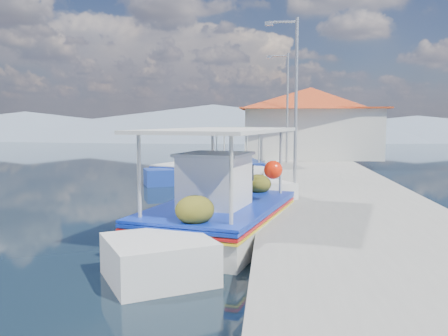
{
  "coord_description": "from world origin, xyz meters",
  "views": [
    {
      "loc": [
        3.69,
        -15.42,
        2.85
      ],
      "look_at": [
        2.2,
        -0.35,
        1.3
      ],
      "focal_mm": 37.73,
      "sensor_mm": 36.0,
      "label": 1
    }
  ],
  "objects": [
    {
      "name": "caique_green_canopy",
      "position": [
        1.97,
        8.74,
        0.41
      ],
      "size": [
        3.22,
        7.12,
        2.73
      ],
      "rotation": [
        0.0,
        0.0,
        -0.22
      ],
      "color": "silver",
      "rests_on": "ground"
    },
    {
      "name": "caique_blue_hull",
      "position": [
        -0.24,
        6.95,
        0.32
      ],
      "size": [
        3.59,
        6.15,
        1.18
      ],
      "rotation": [
        0.0,
        0.0,
        0.4
      ],
      "color": "#193698",
      "rests_on": "ground"
    },
    {
      "name": "harbor_building",
      "position": [
        6.2,
        15.0,
        2.78
      ],
      "size": [
        10.49,
        10.49,
        4.4
      ],
      "color": "silver",
      "rests_on": "quay"
    },
    {
      "name": "lamp_post_near",
      "position": [
        4.51,
        2.0,
        3.85
      ],
      "size": [
        1.21,
        0.14,
        6.0
      ],
      "color": "#A5A8AD",
      "rests_on": "quay"
    },
    {
      "name": "lamp_post_far",
      "position": [
        4.51,
        11.0,
        3.85
      ],
      "size": [
        1.21,
        0.14,
        6.0
      ],
      "color": "#A5A8AD",
      "rests_on": "quay"
    },
    {
      "name": "ground",
      "position": [
        0.0,
        0.0,
        0.0
      ],
      "size": [
        160.0,
        160.0,
        0.0
      ],
      "primitive_type": "plane",
      "color": "black",
      "rests_on": "ground"
    },
    {
      "name": "bollards",
      "position": [
        3.8,
        5.25,
        0.65
      ],
      "size": [
        0.2,
        17.2,
        0.3
      ],
      "color": "#A5A8AD",
      "rests_on": "quay"
    },
    {
      "name": "main_caique",
      "position": [
        2.48,
        -4.26,
        0.56
      ],
      "size": [
        4.0,
        8.63,
        2.93
      ],
      "rotation": [
        0.0,
        0.0,
        0.25
      ],
      "color": "silver",
      "rests_on": "ground"
    },
    {
      "name": "mountain_ridge",
      "position": [
        6.54,
        56.0,
        2.04
      ],
      "size": [
        171.4,
        96.0,
        5.5
      ],
      "color": "slate",
      "rests_on": "ground"
    },
    {
      "name": "quay",
      "position": [
        5.9,
        6.0,
        0.25
      ],
      "size": [
        5.0,
        44.0,
        0.5
      ],
      "primitive_type": "cube",
      "color": "gray",
      "rests_on": "ground"
    }
  ]
}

